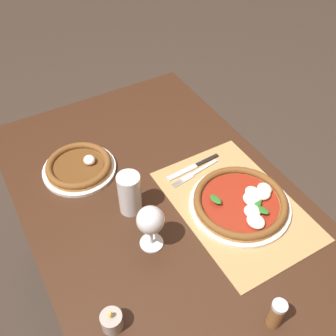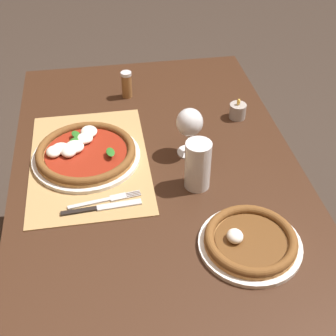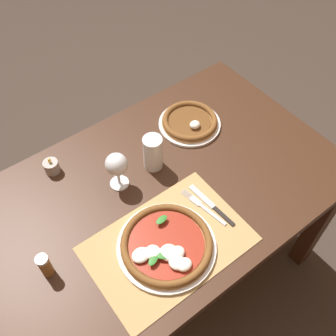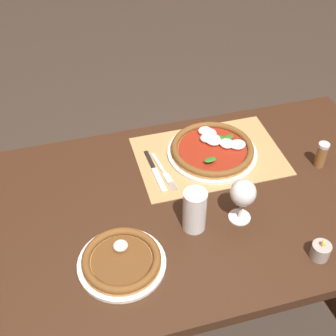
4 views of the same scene
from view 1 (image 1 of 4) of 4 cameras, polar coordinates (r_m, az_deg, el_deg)
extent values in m
plane|color=#382D26|center=(1.89, 0.09, -20.23)|extent=(24.00, 24.00, 0.00)
cube|color=#382114|center=(1.27, 0.12, -6.66)|extent=(1.39, 0.85, 0.04)
cube|color=#382114|center=(2.04, 0.01, 3.17)|extent=(0.07, 0.07, 0.70)
cube|color=#382114|center=(1.90, -19.39, -4.34)|extent=(0.07, 0.07, 0.70)
cube|color=#A88451|center=(1.28, 9.74, -5.29)|extent=(0.52, 0.35, 0.00)
cylinder|color=silver|center=(1.28, 10.35, -5.31)|extent=(0.32, 0.32, 0.01)
cylinder|color=#B77F42|center=(1.27, 10.42, -5.00)|extent=(0.30, 0.30, 0.01)
torus|color=brown|center=(1.26, 10.47, -4.71)|extent=(0.30, 0.30, 0.02)
cylinder|color=maroon|center=(1.26, 10.45, -4.81)|extent=(0.24, 0.24, 0.00)
ellipsoid|color=white|center=(1.21, 12.62, -7.53)|extent=(0.06, 0.05, 0.02)
ellipsoid|color=white|center=(1.28, 13.53, -3.64)|extent=(0.05, 0.05, 0.03)
ellipsoid|color=white|center=(1.30, 13.83, -2.95)|extent=(0.05, 0.04, 0.03)
ellipsoid|color=white|center=(1.26, 12.14, -4.37)|extent=(0.06, 0.06, 0.03)
ellipsoid|color=white|center=(1.23, 12.15, -6.11)|extent=(0.05, 0.05, 0.03)
ellipsoid|color=white|center=(1.28, 12.25, -3.57)|extent=(0.06, 0.05, 0.03)
ellipsoid|color=#286B23|center=(1.23, 13.49, -5.92)|extent=(0.05, 0.04, 0.00)
ellipsoid|color=#286B23|center=(1.23, 6.94, -4.52)|extent=(0.05, 0.03, 0.00)
ellipsoid|color=#286B23|center=(1.25, 12.82, -4.76)|extent=(0.05, 0.04, 0.00)
cylinder|color=silver|center=(1.40, -12.71, -0.17)|extent=(0.25, 0.25, 0.01)
cylinder|color=#B77F42|center=(1.39, -12.79, 0.14)|extent=(0.23, 0.23, 0.01)
torus|color=brown|center=(1.39, -12.85, 0.43)|extent=(0.23, 0.23, 0.02)
cylinder|color=brown|center=(1.39, -12.83, 0.33)|extent=(0.17, 0.17, 0.00)
ellipsoid|color=white|center=(1.38, -11.34, 1.14)|extent=(0.04, 0.04, 0.03)
cylinder|color=silver|center=(1.18, -2.40, -10.79)|extent=(0.07, 0.07, 0.00)
cylinder|color=silver|center=(1.15, -2.45, -9.82)|extent=(0.01, 0.01, 0.06)
ellipsoid|color=silver|center=(1.09, -2.57, -7.56)|extent=(0.08, 0.08, 0.08)
ellipsoid|color=#AD5B14|center=(1.10, -2.55, -7.89)|extent=(0.07, 0.07, 0.05)
cylinder|color=silver|center=(1.21, -5.59, -3.69)|extent=(0.07, 0.07, 0.15)
cylinder|color=black|center=(1.22, -5.55, -4.14)|extent=(0.07, 0.07, 0.12)
cylinder|color=silver|center=(1.17, -5.77, -2.04)|extent=(0.07, 0.07, 0.02)
cube|color=#B7B7BC|center=(1.38, 5.33, 0.09)|extent=(0.03, 0.12, 0.00)
cube|color=#B7B7BC|center=(1.34, 2.80, -1.41)|extent=(0.03, 0.05, 0.00)
cylinder|color=#B7B7BC|center=(1.33, 1.14, -2.02)|extent=(0.01, 0.04, 0.00)
cylinder|color=#B7B7BC|center=(1.32, 1.31, -2.17)|extent=(0.01, 0.04, 0.00)
cylinder|color=#B7B7BC|center=(1.32, 1.47, -2.32)|extent=(0.01, 0.04, 0.00)
cylinder|color=#B7B7BC|center=(1.32, 1.64, -2.47)|extent=(0.01, 0.04, 0.00)
cube|color=black|center=(1.41, 5.69, 1.13)|extent=(0.02, 0.10, 0.01)
cube|color=#B7B7BC|center=(1.36, 2.10, -0.61)|extent=(0.03, 0.12, 0.00)
cylinder|color=gray|center=(1.05, -8.15, -21.12)|extent=(0.06, 0.06, 0.05)
cylinder|color=silver|center=(1.06, -8.11, -21.28)|extent=(0.04, 0.04, 0.03)
ellipsoid|color=#F9C64C|center=(1.02, -8.37, -20.32)|extent=(0.01, 0.01, 0.02)
cylinder|color=brown|center=(1.06, 15.38, -19.87)|extent=(0.04, 0.04, 0.08)
cylinder|color=#BCBCC1|center=(1.02, 15.92, -18.70)|extent=(0.04, 0.04, 0.01)
camera|label=2|loc=(1.78, -16.70, 40.73)|focal=50.00mm
camera|label=3|loc=(1.10, 64.77, 35.90)|focal=42.00mm
camera|label=4|loc=(1.23, -71.29, 26.25)|focal=50.00mm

